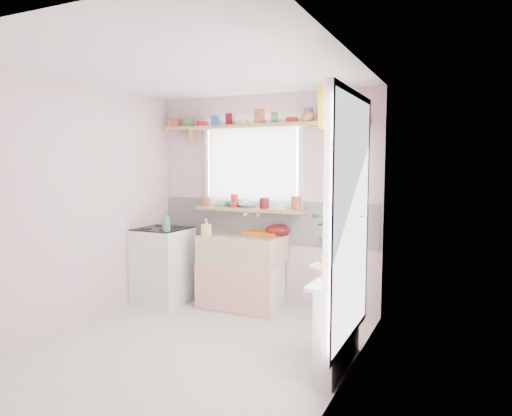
% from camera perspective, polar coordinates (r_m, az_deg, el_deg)
% --- Properties ---
extents(room, '(3.20, 3.20, 3.20)m').
position_cam_1_polar(room, '(4.53, 4.84, 1.58)').
color(room, silver).
rests_on(room, ground).
extents(sink_unit, '(0.95, 0.65, 1.11)m').
position_cam_1_polar(sink_unit, '(5.39, -1.76, -7.87)').
color(sink_unit, white).
rests_on(sink_unit, ground).
extents(cooker, '(0.58, 0.58, 0.93)m').
position_cam_1_polar(cooker, '(5.68, -11.53, -7.00)').
color(cooker, white).
rests_on(cooker, ground).
extents(radiator_ledge, '(0.22, 0.95, 0.78)m').
position_cam_1_polar(radiator_ledge, '(3.91, 10.23, -13.70)').
color(radiator_ledge, white).
rests_on(radiator_ledge, ground).
extents(windowsill, '(1.40, 0.22, 0.04)m').
position_cam_1_polar(windowsill, '(5.44, -0.88, -0.18)').
color(windowsill, tan).
rests_on(windowsill, room).
extents(pine_shelf, '(2.52, 0.24, 0.04)m').
position_cam_1_polar(pine_shelf, '(5.36, 0.51, 10.22)').
color(pine_shelf, tan).
rests_on(pine_shelf, room).
extents(shelf_crockery, '(2.47, 0.11, 0.12)m').
position_cam_1_polar(shelf_crockery, '(5.37, 0.34, 11.01)').
color(shelf_crockery, '#A55133').
rests_on(shelf_crockery, pine_shelf).
extents(sill_crockery, '(1.35, 0.11, 0.12)m').
position_cam_1_polar(sill_crockery, '(5.44, -1.05, 0.61)').
color(sill_crockery, '#A55133').
rests_on(sill_crockery, windowsill).
extents(dish_tray, '(0.47, 0.38, 0.04)m').
position_cam_1_polar(dish_tray, '(5.41, 0.98, -3.08)').
color(dish_tray, orange).
rests_on(dish_tray, sink_unit).
extents(colander, '(0.33, 0.33, 0.13)m').
position_cam_1_polar(colander, '(5.32, 2.80, -2.73)').
color(colander, '#5F1010').
rests_on(colander, sink_unit).
extents(jade_plant, '(0.66, 0.62, 0.59)m').
position_cam_1_polar(jade_plant, '(4.15, 10.66, -3.04)').
color(jade_plant, '#30702D').
rests_on(jade_plant, radiator_ledge).
extents(fruit_bowl, '(0.34, 0.34, 0.08)m').
position_cam_1_polar(fruit_bowl, '(3.84, 9.14, -7.61)').
color(fruit_bowl, silver).
rests_on(fruit_bowl, radiator_ledge).
extents(herb_pot, '(0.14, 0.11, 0.24)m').
position_cam_1_polar(herb_pot, '(4.04, 10.07, -5.80)').
color(herb_pot, '#2C6F2E').
rests_on(herb_pot, radiator_ledge).
extents(soap_bottle_sink, '(0.09, 0.09, 0.20)m').
position_cam_1_polar(soap_bottle_sink, '(5.33, -6.23, -2.41)').
color(soap_bottle_sink, '#F5ED6D').
rests_on(soap_bottle_sink, sink_unit).
extents(sill_cup, '(0.13, 0.13, 0.10)m').
position_cam_1_polar(sill_cup, '(5.51, -1.57, 0.63)').
color(sill_cup, white).
rests_on(sill_cup, windowsill).
extents(sill_bowl, '(0.29, 0.29, 0.07)m').
position_cam_1_polar(sill_bowl, '(5.59, -2.72, 0.52)').
color(sill_bowl, '#3167A0').
rests_on(sill_bowl, windowsill).
extents(shelf_vase, '(0.18, 0.18, 0.15)m').
position_cam_1_polar(shelf_vase, '(5.09, 6.47, 11.54)').
color(shelf_vase, '#AE6835').
rests_on(shelf_vase, pine_shelf).
extents(cooker_bottle, '(0.11, 0.11, 0.24)m').
position_cam_1_polar(cooker_bottle, '(5.28, -11.17, -1.64)').
color(cooker_bottle, '#3F7F4F').
rests_on(cooker_bottle, cooker).
extents(fruit, '(0.20, 0.14, 0.10)m').
position_cam_1_polar(fruit, '(3.83, 9.26, -6.71)').
color(fruit, orange).
rests_on(fruit, fruit_bowl).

